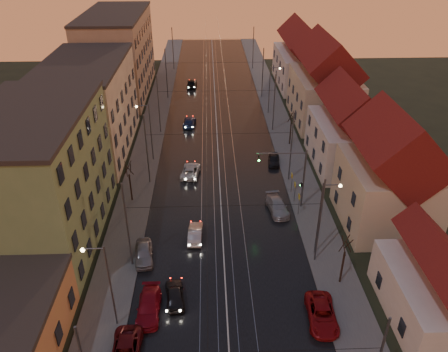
{
  "coord_description": "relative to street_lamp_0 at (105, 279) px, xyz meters",
  "views": [
    {
      "loc": [
        -1.18,
        -22.47,
        27.79
      ],
      "look_at": [
        0.38,
        19.65,
        3.3
      ],
      "focal_mm": 35.0,
      "sensor_mm": 36.0,
      "label": 1
    }
  ],
  "objects": [
    {
      "name": "bare_tree_2",
      "position": [
        19.51,
        32.0,
        -2.4
      ],
      "size": [
        1.09,
        1.09,
        5.11
      ],
      "color": "black",
      "rests_on": "ground"
    },
    {
      "name": "catenary_pole_l_5",
      "position": [
        0.5,
        70.0,
        -0.39
      ],
      "size": [
        0.16,
        0.16,
        9.0
      ],
      "primitive_type": "cylinder",
      "color": "#595B60",
      "rests_on": "ground"
    },
    {
      "name": "apartment_left_1",
      "position": [
        -8.4,
        12.0,
        1.61
      ],
      "size": [
        10.0,
        18.0,
        13.0
      ],
      "primitive_type": "cube",
      "color": "#628152",
      "rests_on": "ground"
    },
    {
      "name": "catenary_pole_l_1",
      "position": [
        0.5,
        7.0,
        -0.39
      ],
      "size": [
        0.16,
        0.16,
        9.0
      ],
      "primitive_type": "cylinder",
      "color": "#595B60",
      "rests_on": "ground"
    },
    {
      "name": "catenary_pole_l_4",
      "position": [
        0.5,
        52.0,
        -0.39
      ],
      "size": [
        0.16,
        0.16,
        9.0
      ],
      "primitive_type": "cylinder",
      "color": "#595B60",
      "rests_on": "ground"
    },
    {
      "name": "sidewalk_right",
      "position": [
        19.1,
        38.0,
        -4.81
      ],
      "size": [
        4.0,
        120.0,
        0.15
      ],
      "primitive_type": "cube",
      "color": "#4C4C4C",
      "rests_on": "ground"
    },
    {
      "name": "street_lamp_2",
      "position": [
        0.0,
        28.0,
        0.0
      ],
      "size": [
        1.75,
        0.32,
        8.0
      ],
      "color": "#595B60",
      "rests_on": "ground"
    },
    {
      "name": "parked_right_0",
      "position": [
        16.68,
        -0.14,
        -4.22
      ],
      "size": [
        2.5,
        4.93,
        1.34
      ],
      "primitive_type": "imported",
      "rotation": [
        0.0,
        0.0,
        -0.06
      ],
      "color": "maroon",
      "rests_on": "ground"
    },
    {
      "name": "house_right_4",
      "position": [
        26.1,
        59.0,
        0.16
      ],
      "size": [
        9.18,
        16.32,
        10.0
      ],
      "color": "beige",
      "rests_on": "ground"
    },
    {
      "name": "traffic_light_mast",
      "position": [
        17.1,
        16.0,
        -0.29
      ],
      "size": [
        5.3,
        0.32,
        7.2
      ],
      "color": "#595B60",
      "rests_on": "ground"
    },
    {
      "name": "parked_left_2",
      "position": [
        2.73,
        1.17,
        -4.23
      ],
      "size": [
        1.85,
        4.54,
        1.32
      ],
      "primitive_type": "imported",
      "rotation": [
        0.0,
        0.0,
        -0.0
      ],
      "color": "maroon",
      "rests_on": "ground"
    },
    {
      "name": "catenary_pole_r_4",
      "position": [
        17.7,
        52.0,
        -0.39
      ],
      "size": [
        0.16,
        0.16,
        9.0
      ],
      "primitive_type": "cylinder",
      "color": "#595B60",
      "rests_on": "ground"
    },
    {
      "name": "road",
      "position": [
        9.1,
        38.0,
        -4.87
      ],
      "size": [
        16.0,
        120.0,
        0.04
      ],
      "primitive_type": "cube",
      "color": "black",
      "rests_on": "ground"
    },
    {
      "name": "driving_car_0",
      "position": [
        4.76,
        2.48,
        -4.24
      ],
      "size": [
        2.0,
        3.95,
        1.29
      ],
      "primitive_type": "imported",
      "rotation": [
        0.0,
        0.0,
        3.27
      ],
      "color": "black",
      "rests_on": "ground"
    },
    {
      "name": "sidewalk_left",
      "position": [
        -0.9,
        38.0,
        -4.81
      ],
      "size": [
        4.0,
        120.0,
        0.15
      ],
      "primitive_type": "cube",
      "color": "#4C4C4C",
      "rests_on": "ground"
    },
    {
      "name": "street_lamp_1",
      "position": [
        18.21,
        8.0,
        0.0
      ],
      "size": [
        1.75,
        0.32,
        8.0
      ],
      "color": "#595B60",
      "rests_on": "ground"
    },
    {
      "name": "tram_rail_0",
      "position": [
        6.9,
        38.0,
        -4.83
      ],
      "size": [
        0.06,
        120.0,
        0.03
      ],
      "primitive_type": "cube",
      "color": "gray",
      "rests_on": "road"
    },
    {
      "name": "bare_tree_0",
      "position": [
        -1.09,
        18.0,
        -2.4
      ],
      "size": [
        1.09,
        1.09,
        5.11
      ],
      "color": "black",
      "rests_on": "ground"
    },
    {
      "name": "parked_right_1",
      "position": [
        15.3,
        15.35,
        -4.22
      ],
      "size": [
        2.48,
        4.81,
        1.33
      ],
      "primitive_type": "imported",
      "rotation": [
        0.0,
        0.0,
        0.14
      ],
      "color": "#A5A5AA",
      "rests_on": "ground"
    },
    {
      "name": "house_right_1",
      "position": [
        26.1,
        13.0,
        0.56
      ],
      "size": [
        8.67,
        10.2,
        10.8
      ],
      "color": "beige",
      "rests_on": "ground"
    },
    {
      "name": "catenary_pole_r_5",
      "position": [
        17.7,
        70.0,
        -0.39
      ],
      "size": [
        0.16,
        0.16,
        9.0
      ],
      "primitive_type": "cylinder",
      "color": "#595B60",
      "rests_on": "ground"
    },
    {
      "name": "catenary_pole_r_2",
      "position": [
        17.7,
        22.0,
        -0.39
      ],
      "size": [
        0.16,
        0.16,
        9.0
      ],
      "primitive_type": "cylinder",
      "color": "#595B60",
      "rests_on": "ground"
    },
    {
      "name": "driving_car_1",
      "position": [
        6.33,
        10.81,
        -4.25
      ],
      "size": [
        1.51,
        3.94,
        1.28
      ],
      "primitive_type": "imported",
      "rotation": [
        0.0,
        0.0,
        3.1
      ],
      "color": "#A5A5AA",
      "rests_on": "ground"
    },
    {
      "name": "catenary_pole_l_2",
      "position": [
        0.5,
        22.0,
        -0.39
      ],
      "size": [
        0.16,
        0.16,
        9.0
      ],
      "primitive_type": "cylinder",
      "color": "#595B60",
      "rests_on": "ground"
    },
    {
      "name": "tram_rail_3",
      "position": [
        11.3,
        38.0,
        -4.83
      ],
      "size": [
        0.06,
        120.0,
        0.03
      ],
      "primitive_type": "cube",
      "color": "gray",
      "rests_on": "road"
    },
    {
      "name": "street_lamp_0",
      "position": [
        0.0,
        0.0,
        0.0
      ],
      "size": [
        1.75,
        0.32,
        8.0
      ],
      "color": "#595B60",
      "rests_on": "ground"
    },
    {
      "name": "driving_car_4",
      "position": [
        4.69,
        58.25,
        -4.12
      ],
      "size": [
        1.98,
        4.55,
        1.53
      ],
      "primitive_type": "imported",
      "rotation": [
        0.0,
        0.0,
        3.1
      ],
      "color": "black",
      "rests_on": "ground"
    },
    {
      "name": "house_right_0",
      "position": [
        26.1,
        0.0,
        -1.96
      ],
      "size": [
        8.16,
        10.2,
        5.8
      ],
      "color": "beige",
      "rests_on": "ground"
    },
    {
      "name": "driving_car_2",
      "position": [
        5.48,
        23.78,
        -4.26
      ],
      "size": [
        2.68,
        4.78,
        1.26
      ],
      "primitive_type": "imported",
      "rotation": [
        0.0,
        0.0,
        3.01
      ],
      "color": "silver",
      "rests_on": "ground"
    },
    {
      "name": "ground",
      "position": [
        9.1,
        -2.0,
        -4.89
      ],
      "size": [
        160.0,
        160.0,
        0.0
      ],
      "primitive_type": "plane",
      "color": "black",
      "rests_on": "ground"
    },
    {
      "name": "catenary_pole_r_3",
      "position": [
        17.7,
        37.0,
        -0.39
      ],
      "size": [
        0.16,
        0.16,
        9.0
      ],
      "primitive_type": "cylinder",
      "color": "#595B60",
      "rests_on": "ground"
    },
    {
      "name": "catenary_pole_r_1",
      "position": [
        17.7,
        7.0,
        -0.39
      ],
      "size": [
        0.16,
        0.16,
        9.0
      ],
      "primitive_type": "cylinder",
      "color": "#595B60",
      "rests_on": "ground"
    },
    {
      "name": "street_lamp_3",
      "position": [
        18.21,
        44.0,
        0.0
      ],
      "size": [
        1.75,
        0.32,
        8.0
      ],
      "color": "#595B60",
      "rests_on": "ground"
    },
    {
      "name": "house_right_3",
      "position": [
        26.1,
        41.0,
        0.92
      ],
      "size": [
        9.18,
        14.28,
        11.5
      ],
      "color": "beige",
      "rests_on": "ground"
    },
    {
      "name": "parked_right_2",
      "position": [
        16.44,
        26.39,
        -4.27
      ],
      "size": [
        1.86,
        3.75,
        1.23
      ],
      "primitive_type": "imported",
      "rotation": [
        0.0,
        0.0,
        -0.12
      ],
      "color": "black",
      "rests_on": "ground"
    },
    {
      "name": "bare_tree_1",
      "position": [
        19.31,
        4.0,
        -2.4
      ],
      "size": [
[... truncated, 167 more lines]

